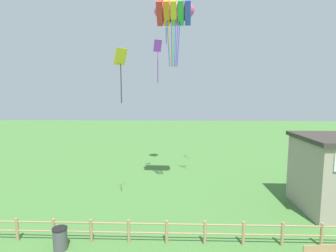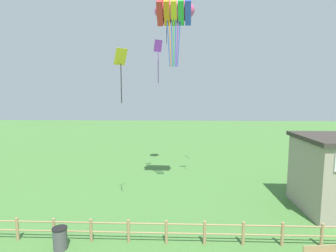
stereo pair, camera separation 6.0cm
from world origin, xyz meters
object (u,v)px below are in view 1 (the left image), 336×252
at_px(kite_yellow_diamond, 121,65).
at_px(kite_cyan_delta, 166,22).
at_px(trash_bin, 60,239).
at_px(kite_rainbow_parafoil, 174,11).
at_px(kite_purple_streamer, 158,54).

height_order(kite_yellow_diamond, kite_cyan_delta, kite_cyan_delta).
distance_m(trash_bin, kite_rainbow_parafoil, 13.66).
bearing_deg(trash_bin, kite_rainbow_parafoil, 52.68).
height_order(kite_rainbow_parafoil, kite_yellow_diamond, kite_rainbow_parafoil).
height_order(trash_bin, kite_yellow_diamond, kite_yellow_diamond).
xyz_separation_m(kite_rainbow_parafoil, kite_purple_streamer, (-1.18, 2.31, -2.18)).
height_order(kite_rainbow_parafoil, kite_cyan_delta, kite_rainbow_parafoil).
bearing_deg(kite_cyan_delta, kite_purple_streamer, -102.09).
xyz_separation_m(kite_rainbow_parafoil, kite_cyan_delta, (-0.67, 4.68, 0.56)).
relative_size(trash_bin, kite_cyan_delta, 0.50).
distance_m(kite_yellow_diamond, kite_cyan_delta, 8.77).
distance_m(kite_rainbow_parafoil, kite_yellow_diamond, 5.27).
bearing_deg(trash_bin, kite_purple_streamer, 67.21).
distance_m(kite_purple_streamer, kite_cyan_delta, 3.66).
relative_size(kite_rainbow_parafoil, kite_purple_streamer, 1.44).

